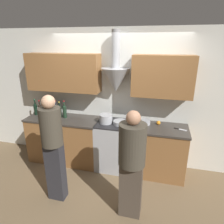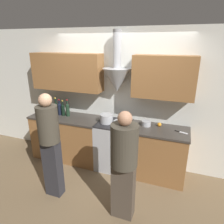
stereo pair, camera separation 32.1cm
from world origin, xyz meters
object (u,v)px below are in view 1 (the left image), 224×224
wine_bottle_0 (36,108)px  wine_bottle_1 (40,109)px  saucepan (146,122)px  wine_bottle_5 (56,110)px  wine_bottle_7 (65,111)px  stove_range (113,145)px  mixing_bowl (120,122)px  wine_bottle_3 (48,110)px  wine_bottle_2 (44,109)px  person_foreground_left (53,145)px  orange_fruit (158,123)px  wine_bottle_4 (52,109)px  stock_pot (106,119)px  wine_bottle_6 (60,111)px  person_foreground_right (132,162)px

wine_bottle_0 → wine_bottle_1: (0.10, -0.00, -0.01)m
saucepan → wine_bottle_5: bearing=-178.6°
wine_bottle_0 → wine_bottle_7: bearing=-0.8°
wine_bottle_0 → wine_bottle_5: 0.46m
stove_range → wine_bottle_5: wine_bottle_5 is taller
mixing_bowl → wine_bottle_3: bearing=177.8°
wine_bottle_3 → saucepan: wine_bottle_3 is taller
wine_bottle_2 → wine_bottle_7: (0.46, -0.01, 0.01)m
wine_bottle_1 → mixing_bowl: size_ratio=1.23×
person_foreground_left → orange_fruit: bearing=38.6°
wine_bottle_0 → wine_bottle_7: wine_bottle_7 is taller
wine_bottle_3 → saucepan: (1.95, 0.05, -0.09)m
wine_bottle_1 → orange_fruit: 2.37m
mixing_bowl → person_foreground_left: (-0.78, -1.01, -0.02)m
stove_range → wine_bottle_3: (-1.37, 0.03, 0.59)m
wine_bottle_4 → person_foreground_left: bearing=-59.6°
stock_pot → orange_fruit: (0.95, 0.15, -0.04)m
wine_bottle_2 → wine_bottle_6: bearing=-2.6°
stove_range → mixing_bowl: bearing=-10.6°
stove_range → mixing_bowl: size_ratio=3.60×
stove_range → wine_bottle_2: 1.57m
stove_range → stock_pot: (-0.14, -0.02, 0.54)m
wine_bottle_3 → wine_bottle_6: size_ratio=0.99×
wine_bottle_2 → person_foreground_left: person_foreground_left is taller
wine_bottle_5 → wine_bottle_6: bearing=-7.4°
wine_bottle_3 → wine_bottle_7: 0.37m
wine_bottle_0 → wine_bottle_3: wine_bottle_0 is taller
wine_bottle_0 → stock_pot: bearing=-2.5°
wine_bottle_1 → person_foreground_right: size_ratio=0.20×
saucepan → orange_fruit: bearing=11.2°
mixing_bowl → person_foreground_left: size_ratio=0.15×
wine_bottle_1 → wine_bottle_3: bearing=-2.4°
stock_pot → wine_bottle_3: bearing=177.3°
wine_bottle_0 → orange_fruit: 2.47m
person_foreground_left → stove_range: bearing=58.1°
wine_bottle_7 → person_foreground_left: person_foreground_left is taller
wine_bottle_4 → mixing_bowl: wine_bottle_4 is taller
orange_fruit → person_foreground_left: size_ratio=0.04×
wine_bottle_5 → person_foreground_right: bearing=-33.0°
wine_bottle_1 → wine_bottle_3: size_ratio=0.99×
wine_bottle_5 → person_foreground_left: (0.54, -1.08, -0.13)m
wine_bottle_7 → person_foreground_left: bearing=-71.9°
wine_bottle_5 → stock_pot: bearing=-3.5°
wine_bottle_6 → saucepan: bearing=1.9°
wine_bottle_3 → person_foreground_left: person_foreground_left is taller
wine_bottle_4 → wine_bottle_5: 0.09m
wine_bottle_3 → wine_bottle_7: (0.37, -0.00, 0.01)m
wine_bottle_7 → wine_bottle_3: bearing=179.8°
wine_bottle_2 → person_foreground_right: size_ratio=0.21×
mixing_bowl → orange_fruit: bearing=12.7°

